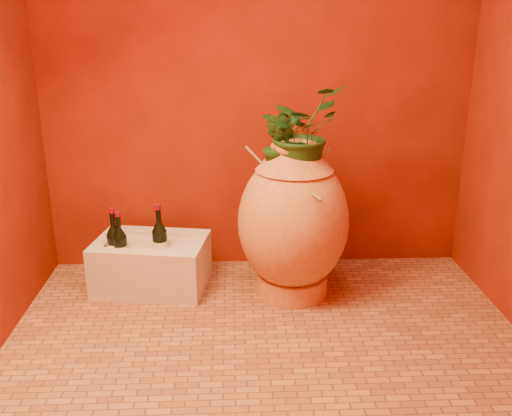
{
  "coord_description": "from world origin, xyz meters",
  "views": [
    {
      "loc": [
        -0.16,
        -2.31,
        1.49
      ],
      "look_at": [
        -0.04,
        0.35,
        0.58
      ],
      "focal_mm": 40.0,
      "sensor_mm": 36.0,
      "label": 1
    }
  ],
  "objects_px": {
    "amphora": "(293,221)",
    "stone_basin": "(152,264)",
    "wine_bottle_b": "(160,243)",
    "wall_tap": "(299,139)",
    "wine_bottle_a": "(115,246)",
    "wine_bottle_c": "(120,248)"
  },
  "relations": [
    {
      "from": "wine_bottle_a",
      "to": "wall_tap",
      "type": "distance_m",
      "value": 1.2
    },
    {
      "from": "stone_basin",
      "to": "wall_tap",
      "type": "xyz_separation_m",
      "value": [
        0.85,
        0.24,
        0.66
      ]
    },
    {
      "from": "wine_bottle_b",
      "to": "wine_bottle_c",
      "type": "xyz_separation_m",
      "value": [
        -0.21,
        -0.04,
        -0.01
      ]
    },
    {
      "from": "amphora",
      "to": "stone_basin",
      "type": "distance_m",
      "value": 0.85
    },
    {
      "from": "wine_bottle_a",
      "to": "wine_bottle_b",
      "type": "height_order",
      "value": "wine_bottle_b"
    },
    {
      "from": "wine_bottle_a",
      "to": "wine_bottle_c",
      "type": "xyz_separation_m",
      "value": [
        0.03,
        -0.02,
        -0.01
      ]
    },
    {
      "from": "amphora",
      "to": "wall_tap",
      "type": "height_order",
      "value": "wall_tap"
    },
    {
      "from": "stone_basin",
      "to": "wine_bottle_b",
      "type": "height_order",
      "value": "wine_bottle_b"
    },
    {
      "from": "wine_bottle_c",
      "to": "wall_tap",
      "type": "height_order",
      "value": "wall_tap"
    },
    {
      "from": "wine_bottle_c",
      "to": "amphora",
      "type": "bearing_deg",
      "value": -1.74
    },
    {
      "from": "amphora",
      "to": "stone_basin",
      "type": "bearing_deg",
      "value": 172.13
    },
    {
      "from": "stone_basin",
      "to": "wine_bottle_a",
      "type": "relative_size",
      "value": 1.97
    },
    {
      "from": "wall_tap",
      "to": "wine_bottle_b",
      "type": "bearing_deg",
      "value": -160.63
    },
    {
      "from": "stone_basin",
      "to": "wine_bottle_c",
      "type": "xyz_separation_m",
      "value": [
        -0.15,
        -0.08,
        0.14
      ]
    },
    {
      "from": "wine_bottle_a",
      "to": "wine_bottle_b",
      "type": "relative_size",
      "value": 0.97
    },
    {
      "from": "amphora",
      "to": "wine_bottle_a",
      "type": "bearing_deg",
      "value": 177.17
    },
    {
      "from": "amphora",
      "to": "wall_tap",
      "type": "xyz_separation_m",
      "value": [
        0.06,
        0.35,
        0.37
      ]
    },
    {
      "from": "wall_tap",
      "to": "stone_basin",
      "type": "bearing_deg",
      "value": -164.36
    },
    {
      "from": "wine_bottle_a",
      "to": "wine_bottle_c",
      "type": "relative_size",
      "value": 1.04
    },
    {
      "from": "stone_basin",
      "to": "wine_bottle_b",
      "type": "distance_m",
      "value": 0.16
    },
    {
      "from": "amphora",
      "to": "stone_basin",
      "type": "height_order",
      "value": "amphora"
    },
    {
      "from": "wine_bottle_b",
      "to": "wine_bottle_a",
      "type": "bearing_deg",
      "value": -175.13
    }
  ]
}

